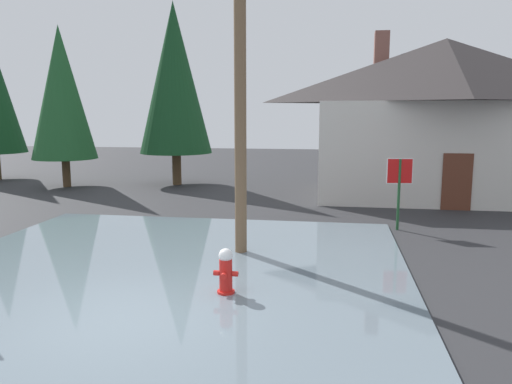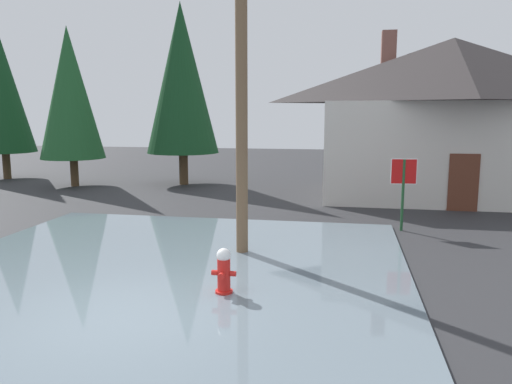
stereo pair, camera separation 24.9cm
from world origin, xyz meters
The scene contains 8 objects.
ground_plane centered at (0.00, 0.00, -0.05)m, with size 80.00×80.00×0.10m, color #2D2D30.
flood_puddle centered at (-0.24, 2.72, 0.03)m, with size 10.45×10.25×0.07m, color slate.
fire_hydrant centered at (1.41, 1.42, 0.45)m, with size 0.46×0.40×0.92m.
utility_pole centered at (1.17, 4.23, 5.04)m, with size 1.60×0.28×9.71m.
stop_sign_far centered at (5.23, 7.44, 1.49)m, with size 0.74×0.09×2.10m.
house centered at (7.63, 13.94, 3.27)m, with size 10.45×6.69×6.78m.
pine_tree_tall_left centered at (-8.88, 13.98, 4.27)m, with size 2.91×2.91×7.26m.
pine_tree_short_left centered at (-4.05, 15.46, 4.96)m, with size 3.37×3.37×8.43m.
Camera 1 is at (3.34, -7.25, 3.38)m, focal length 34.94 mm.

